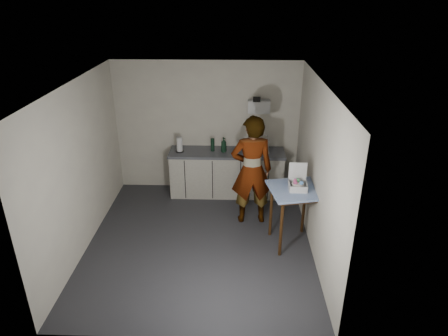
{
  "coord_description": "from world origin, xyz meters",
  "views": [
    {
      "loc": [
        0.58,
        -5.47,
        3.83
      ],
      "look_at": [
        0.38,
        0.45,
        1.13
      ],
      "focal_mm": 32.0,
      "sensor_mm": 36.0,
      "label": 1
    }
  ],
  "objects_px": {
    "dark_bottle": "(213,145)",
    "bakery_box": "(298,184)",
    "kitchen_counter": "(227,174)",
    "paper_towel": "(180,145)",
    "soap_bottle": "(224,145)",
    "dish_rack": "(258,148)",
    "soda_can": "(224,148)",
    "side_table": "(295,196)",
    "standing_man": "(252,171)"
  },
  "relations": [
    {
      "from": "soda_can",
      "to": "dark_bottle",
      "type": "bearing_deg",
      "value": -174.38
    },
    {
      "from": "dark_bottle",
      "to": "standing_man",
      "type": "bearing_deg",
      "value": -54.79
    },
    {
      "from": "dark_bottle",
      "to": "bakery_box",
      "type": "distance_m",
      "value": 2.22
    },
    {
      "from": "soap_bottle",
      "to": "paper_towel",
      "type": "bearing_deg",
      "value": -179.49
    },
    {
      "from": "soap_bottle",
      "to": "dark_bottle",
      "type": "xyz_separation_m",
      "value": [
        -0.22,
        0.05,
        -0.02
      ]
    },
    {
      "from": "bakery_box",
      "to": "side_table",
      "type": "bearing_deg",
      "value": 179.77
    },
    {
      "from": "side_table",
      "to": "dish_rack",
      "type": "height_order",
      "value": "dish_rack"
    },
    {
      "from": "soda_can",
      "to": "dish_rack",
      "type": "bearing_deg",
      "value": -1.37
    },
    {
      "from": "standing_man",
      "to": "bakery_box",
      "type": "bearing_deg",
      "value": 129.3
    },
    {
      "from": "kitchen_counter",
      "to": "standing_man",
      "type": "relative_size",
      "value": 1.15
    },
    {
      "from": "standing_man",
      "to": "dish_rack",
      "type": "relative_size",
      "value": 4.67
    },
    {
      "from": "standing_man",
      "to": "paper_towel",
      "type": "distance_m",
      "value": 1.67
    },
    {
      "from": "soap_bottle",
      "to": "standing_man",
      "type": "bearing_deg",
      "value": -62.57
    },
    {
      "from": "soap_bottle",
      "to": "soda_can",
      "type": "relative_size",
      "value": 2.28
    },
    {
      "from": "soap_bottle",
      "to": "kitchen_counter",
      "type": "bearing_deg",
      "value": 22.58
    },
    {
      "from": "side_table",
      "to": "paper_towel",
      "type": "distance_m",
      "value": 2.61
    },
    {
      "from": "bakery_box",
      "to": "dish_rack",
      "type": "bearing_deg",
      "value": 108.85
    },
    {
      "from": "kitchen_counter",
      "to": "paper_towel",
      "type": "bearing_deg",
      "value": -177.92
    },
    {
      "from": "soap_bottle",
      "to": "paper_towel",
      "type": "xyz_separation_m",
      "value": [
        -0.85,
        -0.01,
        -0.01
      ]
    },
    {
      "from": "kitchen_counter",
      "to": "soap_bottle",
      "type": "xyz_separation_m",
      "value": [
        -0.06,
        -0.03,
        0.63
      ]
    },
    {
      "from": "standing_man",
      "to": "dish_rack",
      "type": "bearing_deg",
      "value": -103.58
    },
    {
      "from": "soda_can",
      "to": "paper_towel",
      "type": "xyz_separation_m",
      "value": [
        -0.86,
        -0.08,
        0.07
      ]
    },
    {
      "from": "dish_rack",
      "to": "bakery_box",
      "type": "xyz_separation_m",
      "value": [
        0.53,
        -1.72,
        0.1
      ]
    },
    {
      "from": "soap_bottle",
      "to": "paper_towel",
      "type": "distance_m",
      "value": 0.85
    },
    {
      "from": "side_table",
      "to": "dark_bottle",
      "type": "distance_m",
      "value": 2.2
    },
    {
      "from": "soda_can",
      "to": "paper_towel",
      "type": "relative_size",
      "value": 0.44
    },
    {
      "from": "kitchen_counter",
      "to": "paper_towel",
      "type": "height_order",
      "value": "paper_towel"
    },
    {
      "from": "kitchen_counter",
      "to": "dish_rack",
      "type": "bearing_deg",
      "value": 2.66
    },
    {
      "from": "standing_man",
      "to": "soda_can",
      "type": "xyz_separation_m",
      "value": [
        -0.5,
        1.05,
        -0.0
      ]
    },
    {
      "from": "kitchen_counter",
      "to": "soda_can",
      "type": "xyz_separation_m",
      "value": [
        -0.06,
        0.04,
        0.55
      ]
    },
    {
      "from": "kitchen_counter",
      "to": "paper_towel",
      "type": "relative_size",
      "value": 7.64
    },
    {
      "from": "kitchen_counter",
      "to": "soda_can",
      "type": "relative_size",
      "value": 17.46
    },
    {
      "from": "standing_man",
      "to": "bakery_box",
      "type": "xyz_separation_m",
      "value": [
        0.68,
        -0.69,
        0.11
      ]
    },
    {
      "from": "standing_man",
      "to": "bakery_box",
      "type": "distance_m",
      "value": 0.97
    },
    {
      "from": "kitchen_counter",
      "to": "side_table",
      "type": "distance_m",
      "value": 2.06
    },
    {
      "from": "soap_bottle",
      "to": "dish_rack",
      "type": "relative_size",
      "value": 0.7
    },
    {
      "from": "soap_bottle",
      "to": "dark_bottle",
      "type": "distance_m",
      "value": 0.22
    },
    {
      "from": "soda_can",
      "to": "side_table",
      "type": "bearing_deg",
      "value": -56.29
    },
    {
      "from": "standing_man",
      "to": "paper_towel",
      "type": "relative_size",
      "value": 6.65
    },
    {
      "from": "soap_bottle",
      "to": "soda_can",
      "type": "xyz_separation_m",
      "value": [
        0.0,
        0.07,
        -0.08
      ]
    },
    {
      "from": "standing_man",
      "to": "soda_can",
      "type": "relative_size",
      "value": 15.2
    },
    {
      "from": "soda_can",
      "to": "dish_rack",
      "type": "height_order",
      "value": "dish_rack"
    },
    {
      "from": "standing_man",
      "to": "kitchen_counter",
      "type": "bearing_deg",
      "value": -71.54
    },
    {
      "from": "soda_can",
      "to": "dark_bottle",
      "type": "height_order",
      "value": "dark_bottle"
    },
    {
      "from": "side_table",
      "to": "soap_bottle",
      "type": "distance_m",
      "value": 2.04
    },
    {
      "from": "kitchen_counter",
      "to": "side_table",
      "type": "bearing_deg",
      "value": -56.96
    },
    {
      "from": "soap_bottle",
      "to": "dish_rack",
      "type": "distance_m",
      "value": 0.66
    },
    {
      "from": "side_table",
      "to": "soap_bottle",
      "type": "bearing_deg",
      "value": 113.51
    },
    {
      "from": "kitchen_counter",
      "to": "standing_man",
      "type": "height_order",
      "value": "standing_man"
    },
    {
      "from": "paper_towel",
      "to": "dish_rack",
      "type": "relative_size",
      "value": 0.7
    }
  ]
}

